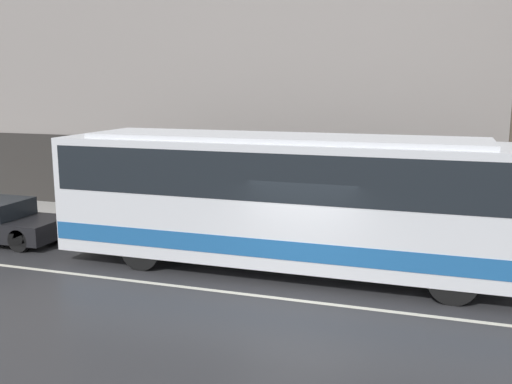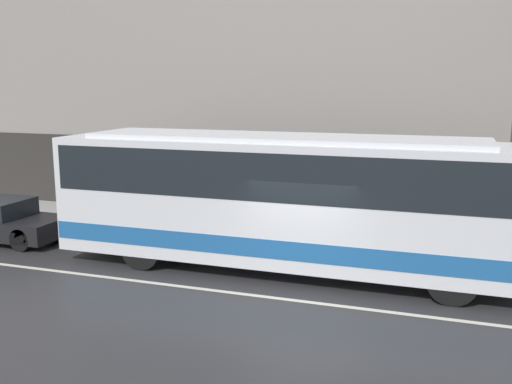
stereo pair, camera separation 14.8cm
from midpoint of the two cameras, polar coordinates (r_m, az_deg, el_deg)
The scene contains 5 objects.
ground_plane at distance 12.77m, azimuth 3.40°, elevation -10.73°, with size 60.00×60.00×0.00m, color #2D2D30.
sidewalk at distance 17.68m, azimuth 7.80°, elevation -4.38°, with size 60.00×2.61×0.18m.
building_facade at distance 18.57m, azimuth 9.13°, elevation 15.32°, with size 60.00×0.35×12.81m.
lane_stripe at distance 12.77m, azimuth 3.40°, elevation -10.72°, with size 54.00×0.14×0.01m.
transit_bus at distance 14.25m, azimuth 2.19°, elevation -0.34°, with size 11.53×2.53×3.44m.
Camera 1 is at (2.90, -11.53, 4.67)m, focal length 40.00 mm.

